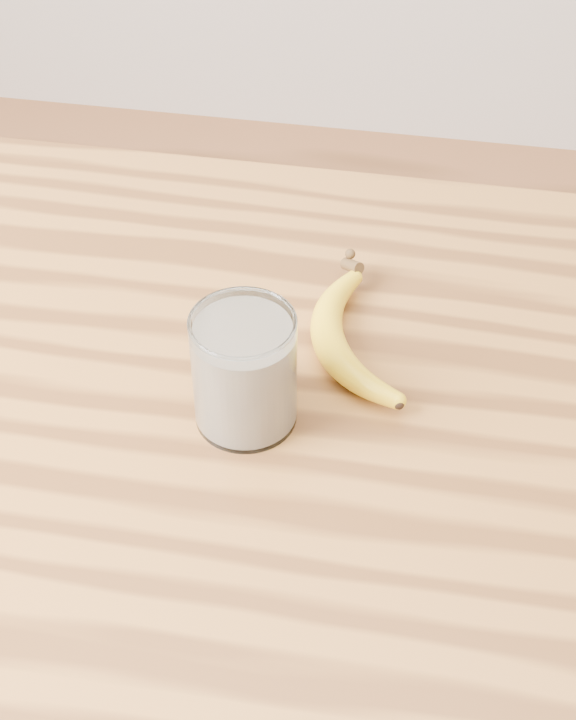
# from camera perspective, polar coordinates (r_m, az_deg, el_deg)

# --- Properties ---
(table) EXTENTS (1.20, 0.80, 0.90)m
(table) POSITION_cam_1_polar(r_m,az_deg,el_deg) (0.99, -1.85, -8.10)
(table) COLOR #9A652C
(table) RESTS_ON ground
(smoothie_glass) EXTENTS (0.09, 0.09, 0.11)m
(smoothie_glass) POSITION_cam_1_polar(r_m,az_deg,el_deg) (0.85, -2.49, -0.69)
(smoothie_glass) COLOR white
(smoothie_glass) RESTS_ON table
(banana) EXTENTS (0.18, 0.28, 0.03)m
(banana) POSITION_cam_1_polar(r_m,az_deg,el_deg) (0.94, 2.27, 1.10)
(banana) COLOR yellow
(banana) RESTS_ON table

